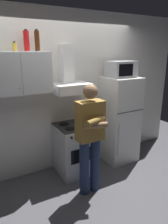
% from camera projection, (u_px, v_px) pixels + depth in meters
% --- Properties ---
extents(ground_plane, '(7.00, 7.00, 0.00)m').
position_uv_depth(ground_plane, '(84.00, 177.00, 3.52)').
color(ground_plane, '#4C4C51').
extents(back_wall_tiled, '(4.80, 0.10, 2.70)m').
position_uv_depth(back_wall_tiled, '(67.00, 92.00, 3.63)').
color(back_wall_tiled, silver).
rests_on(back_wall_tiled, ground_plane).
extents(upper_cabinet, '(0.90, 0.37, 0.60)m').
position_uv_depth(upper_cabinet, '(19.00, 73.00, 2.93)').
color(upper_cabinet, silver).
extents(stove_oven, '(0.60, 0.62, 0.87)m').
position_uv_depth(stove_oven, '(74.00, 149.00, 3.58)').
color(stove_oven, silver).
rests_on(stove_oven, ground_plane).
extents(range_hood, '(0.60, 0.44, 0.75)m').
position_uv_depth(range_hood, '(70.00, 80.00, 3.35)').
color(range_hood, white).
extents(refrigerator, '(0.60, 0.62, 1.60)m').
position_uv_depth(refrigerator, '(119.00, 120.00, 3.91)').
color(refrigerator, white).
rests_on(refrigerator, ground_plane).
extents(microwave, '(0.48, 0.37, 0.28)m').
position_uv_depth(microwave, '(121.00, 69.00, 3.66)').
color(microwave, '#B7BABF').
rests_on(microwave, refrigerator).
extents(person_standing, '(0.38, 0.33, 1.64)m').
position_uv_depth(person_standing, '(90.00, 136.00, 2.91)').
color(person_standing, navy).
rests_on(person_standing, ground_plane).
extents(bottle_rum_dark, '(0.07, 0.07, 0.30)m').
position_uv_depth(bottle_rum_dark, '(37.00, 41.00, 2.94)').
color(bottle_rum_dark, '#47230F').
rests_on(bottle_rum_dark, upper_cabinet).
extents(bottle_spice_jar, '(0.05, 0.05, 0.13)m').
position_uv_depth(bottle_spice_jar, '(15.00, 47.00, 2.83)').
color(bottle_spice_jar, gold).
rests_on(bottle_spice_jar, upper_cabinet).
extents(bottle_soda_red, '(0.08, 0.08, 0.29)m').
position_uv_depth(bottle_soda_red, '(26.00, 41.00, 2.91)').
color(bottle_soda_red, red).
rests_on(bottle_soda_red, upper_cabinet).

